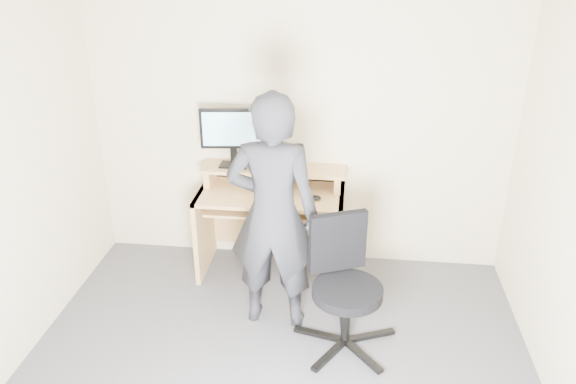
% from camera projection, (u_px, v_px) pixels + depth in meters
% --- Properties ---
extents(back_wall, '(3.50, 0.02, 2.50)m').
position_uv_depth(back_wall, '(299.00, 124.00, 4.63)').
color(back_wall, beige).
rests_on(back_wall, ground).
extents(desk, '(1.20, 0.60, 0.91)m').
position_uv_depth(desk, '(272.00, 210.00, 4.75)').
color(desk, '#DDB26C').
rests_on(desk, ground).
extents(monitor, '(0.52, 0.15, 0.50)m').
position_uv_depth(monitor, '(232.00, 132.00, 4.56)').
color(monitor, black).
rests_on(monitor, desk).
extents(external_drive, '(0.11, 0.15, 0.20)m').
position_uv_depth(external_drive, '(261.00, 155.00, 4.64)').
color(external_drive, black).
rests_on(external_drive, desk).
extents(travel_mug, '(0.09, 0.09, 0.18)m').
position_uv_depth(travel_mug, '(299.00, 158.00, 4.61)').
color(travel_mug, silver).
rests_on(travel_mug, desk).
extents(smartphone, '(0.08, 0.14, 0.01)m').
position_uv_depth(smartphone, '(303.00, 170.00, 4.60)').
color(smartphone, black).
rests_on(smartphone, desk).
extents(charger, '(0.05, 0.05, 0.03)m').
position_uv_depth(charger, '(253.00, 169.00, 4.58)').
color(charger, black).
rests_on(charger, desk).
extents(headphones, '(0.19, 0.19, 0.06)m').
position_uv_depth(headphones, '(245.00, 163.00, 4.72)').
color(headphones, silver).
rests_on(headphones, desk).
extents(keyboard, '(0.49, 0.31, 0.03)m').
position_uv_depth(keyboard, '(254.00, 206.00, 4.56)').
color(keyboard, black).
rests_on(keyboard, desk).
extents(mouse, '(0.11, 0.09, 0.04)m').
position_uv_depth(mouse, '(315.00, 198.00, 4.45)').
color(mouse, black).
rests_on(mouse, desk).
extents(office_chair, '(0.74, 0.72, 0.93)m').
position_uv_depth(office_chair, '(344.00, 280.00, 3.87)').
color(office_chair, black).
rests_on(office_chair, ground).
extents(person, '(0.67, 0.45, 1.78)m').
position_uv_depth(person, '(273.00, 214.00, 3.93)').
color(person, black).
rests_on(person, ground).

